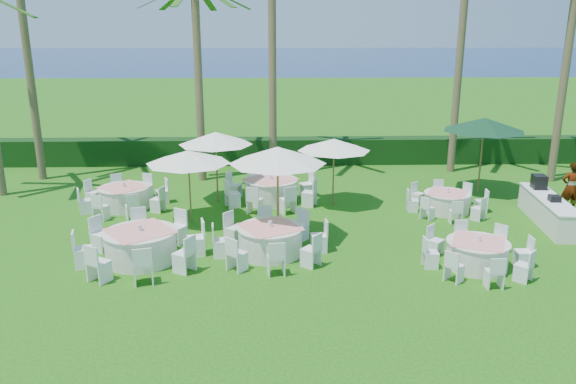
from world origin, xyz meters
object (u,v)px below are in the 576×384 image
at_px(umbrella_a, 188,157).
at_px(umbrella_b, 278,155).
at_px(banquet_table_c, 477,253).
at_px(buffet_table, 548,209).
at_px(banquet_table_a, 141,245).
at_px(banquet_table_d, 125,197).
at_px(banquet_table_b, 270,240).
at_px(umbrella_d, 334,145).
at_px(umbrella_green, 484,124).
at_px(banquet_table_f, 447,202).
at_px(banquet_table_e, 271,190).
at_px(umbrella_c, 216,138).
at_px(staff_person, 571,187).

bearing_deg(umbrella_a, umbrella_b, -31.00).
relative_size(banquet_table_c, buffet_table, 0.75).
height_order(banquet_table_a, banquet_table_d, banquet_table_a).
xyz_separation_m(banquet_table_b, umbrella_a, (-2.61, 2.77, 1.78)).
bearing_deg(umbrella_d, umbrella_a, -160.23).
xyz_separation_m(banquet_table_b, banquet_table_c, (5.52, -1.06, -0.05)).
xyz_separation_m(umbrella_b, umbrella_d, (2.02, 3.45, -0.40)).
height_order(banquet_table_d, umbrella_a, umbrella_a).
relative_size(banquet_table_c, umbrella_b, 1.00).
height_order(banquet_table_b, umbrella_green, umbrella_green).
bearing_deg(umbrella_b, banquet_table_f, 23.59).
distance_m(banquet_table_d, buffet_table, 14.38).
distance_m(banquet_table_a, umbrella_a, 3.72).
bearing_deg(banquet_table_d, umbrella_b, -31.60).
relative_size(banquet_table_e, umbrella_a, 1.24).
relative_size(banquet_table_f, umbrella_c, 1.04).
xyz_separation_m(banquet_table_a, banquet_table_d, (-1.64, 4.77, -0.05)).
height_order(banquet_table_d, banquet_table_e, banquet_table_e).
height_order(umbrella_d, umbrella_green, umbrella_green).
height_order(banquet_table_d, staff_person, staff_person).
bearing_deg(umbrella_b, umbrella_d, 59.71).
xyz_separation_m(banquet_table_a, banquet_table_c, (9.06, -0.68, -0.08)).
bearing_deg(banquet_table_e, umbrella_green, 7.19).
bearing_deg(staff_person, banquet_table_c, 45.25).
bearing_deg(staff_person, banquet_table_f, 0.05).
xyz_separation_m(banquet_table_b, staff_person, (10.35, 3.50, 0.46)).
height_order(banquet_table_d, umbrella_b, umbrella_b).
height_order(banquet_table_a, staff_person, staff_person).
height_order(umbrella_a, buffet_table, umbrella_a).
distance_m(banquet_table_e, buffet_table, 9.42).
relative_size(banquet_table_e, umbrella_b, 1.17).
bearing_deg(umbrella_green, umbrella_d, -165.74).
bearing_deg(banquet_table_b, banquet_table_e, 89.88).
distance_m(banquet_table_d, staff_person, 15.56).
relative_size(banquet_table_d, umbrella_c, 1.15).
xyz_separation_m(umbrella_a, umbrella_d, (4.86, 1.75, 0.01)).
xyz_separation_m(umbrella_d, umbrella_green, (5.83, 1.48, 0.45)).
height_order(banquet_table_a, buffet_table, buffet_table).
bearing_deg(staff_person, banquet_table_a, 17.51).
height_order(banquet_table_a, umbrella_d, umbrella_d).
bearing_deg(banquet_table_b, staff_person, 18.66).
bearing_deg(banquet_table_d, umbrella_d, 0.98).
distance_m(banquet_table_a, umbrella_c, 5.98).
relative_size(banquet_table_a, banquet_table_e, 1.04).
distance_m(umbrella_b, umbrella_c, 4.56).
relative_size(umbrella_c, staff_person, 1.49).
xyz_separation_m(banquet_table_d, staff_person, (15.53, -0.89, 0.48)).
bearing_deg(umbrella_d, staff_person, -7.16).
height_order(banquet_table_f, umbrella_a, umbrella_a).
bearing_deg(umbrella_green, banquet_table_f, -129.60).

